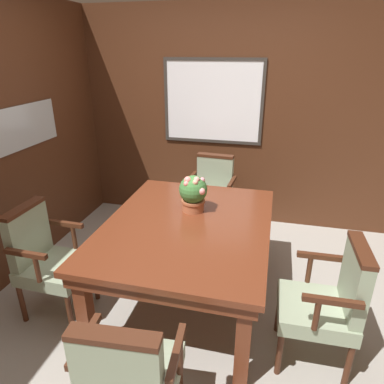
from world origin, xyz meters
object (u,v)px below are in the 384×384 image
Objects in this scene: chair_head_far at (212,193)px; potted_plant at (193,193)px; dining_table at (187,233)px; chair_right_near at (329,300)px; chair_head_near at (130,379)px; chair_left_near at (46,257)px.

chair_head_far is 2.88× the size of potted_plant.
dining_table is 5.18× the size of potted_plant.
chair_head_far and chair_right_near have the same top height.
chair_head_near is 1.35m from chair_left_near.
chair_head_near and chair_right_near have the same top height.
chair_left_near is (-1.06, 0.83, 0.00)m from chair_head_near.
chair_head_near is 2.88× the size of potted_plant.
chair_left_near is (-1.04, -0.38, -0.14)m from dining_table.
chair_head_far reaches higher than dining_table.
chair_left_near is at bearing -91.43° from chair_right_near.
chair_left_near is (-1.01, -1.55, 0.00)m from chair_head_far.
chair_head_far is at bearing 91.10° from dining_table.
chair_head_far is 1.87m from chair_right_near.
chair_head_far is 1.00× the size of chair_right_near.
chair_head_near is 1.31m from chair_right_near.
chair_head_near is 1.00× the size of chair_right_near.
potted_plant is at bearing -93.56° from chair_head_near.
potted_plant is at bearing -84.93° from chair_head_far.
chair_left_near is at bearing -159.99° from dining_table.
chair_head_near is (0.02, -1.21, -0.14)m from dining_table.
chair_head_near is at bearing -89.04° from dining_table.
potted_plant is (1.03, 0.60, 0.40)m from chair_left_near.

